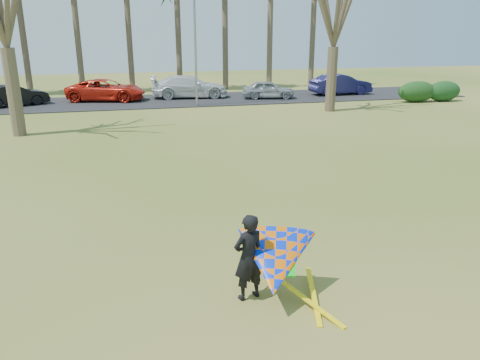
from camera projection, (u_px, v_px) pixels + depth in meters
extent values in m
plane|color=#2D5813|center=(260.00, 248.00, 11.21)|extent=(100.00, 100.00, 0.00)
cube|color=black|center=(163.00, 101.00, 34.28)|extent=(46.00, 7.00, 0.06)
cylinder|color=#4F3D2F|center=(23.00, 36.00, 36.12)|extent=(0.48, 0.48, 9.00)
cylinder|color=#4E3F2F|center=(77.00, 32.00, 36.94)|extent=(0.48, 0.48, 9.70)
cylinder|color=#443529|center=(128.00, 27.00, 37.77)|extent=(0.48, 0.48, 10.40)
cylinder|color=#4D3D2E|center=(178.00, 36.00, 38.91)|extent=(0.48, 0.48, 9.00)
cylinder|color=#4B3B2D|center=(225.00, 32.00, 39.73)|extent=(0.48, 0.48, 9.70)
cylinder|color=brown|center=(270.00, 27.00, 40.56)|extent=(0.48, 0.48, 10.40)
cylinder|color=#4C3F2E|center=(313.00, 36.00, 41.70)|extent=(0.48, 0.48, 9.00)
cylinder|color=#4B3E2D|center=(14.00, 93.00, 22.55)|extent=(0.64, 0.64, 4.20)
cylinder|color=#4C3B2D|center=(331.00, 80.00, 29.54)|extent=(0.64, 0.64, 3.99)
cylinder|color=gray|center=(195.00, 46.00, 30.76)|extent=(0.16, 0.16, 8.00)
ellipsoid|color=#143613|center=(417.00, 92.00, 33.66)|extent=(2.98, 1.35, 1.49)
ellipsoid|color=#133617|center=(444.00, 91.00, 34.02)|extent=(2.65, 1.24, 1.47)
imported|color=black|center=(14.00, 95.00, 31.65)|extent=(4.50, 3.12, 1.40)
imported|color=red|center=(106.00, 90.00, 33.89)|extent=(6.02, 3.90, 1.54)
imported|color=silver|center=(189.00, 87.00, 35.40)|extent=(5.91, 2.81, 1.66)
imported|color=#8E939A|center=(268.00, 89.00, 35.06)|extent=(4.12, 2.31, 1.32)
imported|color=#1A1849|center=(341.00, 84.00, 37.16)|extent=(4.93, 1.86, 1.61)
imported|color=black|center=(248.00, 257.00, 8.89)|extent=(0.73, 0.58, 1.74)
cone|color=#0429D6|center=(275.00, 262.00, 8.77)|extent=(2.13, 2.39, 2.02)
cube|color=#0CBF19|center=(282.00, 265.00, 8.74)|extent=(0.62, 0.60, 0.24)
cube|color=yellow|center=(307.00, 306.00, 8.84)|extent=(0.85, 1.66, 0.28)
cube|color=yellow|center=(313.00, 299.00, 9.07)|extent=(0.56, 1.76, 0.22)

